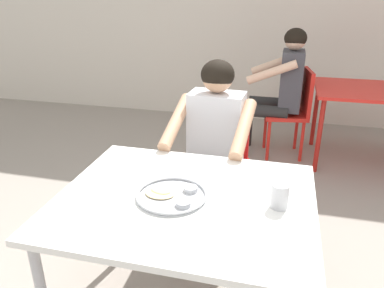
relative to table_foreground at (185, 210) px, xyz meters
The scene contains 8 objects.
table_foreground is the anchor object (origin of this frame).
thali_tray 0.10m from the table_foreground, 162.67° to the right, with size 0.32×0.32×0.03m.
drinking_cup 0.43m from the table_foreground, ahead, with size 0.08×0.08×0.11m.
chair_foreground 0.96m from the table_foreground, 90.49° to the left, with size 0.41×0.42×0.87m.
diner_foreground 0.73m from the table_foreground, 91.53° to the left, with size 0.51×0.57×1.20m.
table_background_red 2.53m from the table_foreground, 62.99° to the left, with size 0.94×0.79×0.73m.
chair_red_left 2.31m from the table_foreground, 77.47° to the left, with size 0.46×0.45×0.88m.
patron_background 2.28m from the table_foreground, 80.94° to the left, with size 0.55×0.49×1.25m.
Camera 1 is at (0.47, -1.37, 1.60)m, focal length 34.87 mm.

